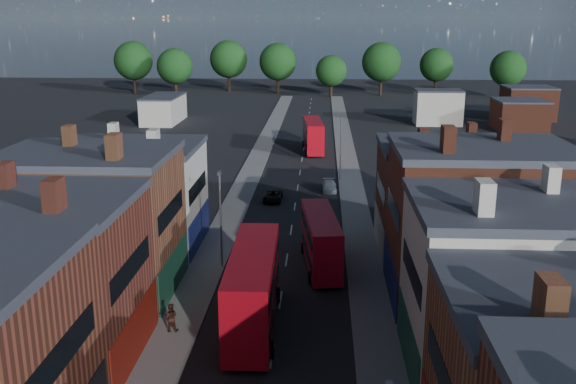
# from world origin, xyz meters

# --- Properties ---
(pavement_west) EXTENTS (3.00, 200.00, 0.12)m
(pavement_west) POSITION_xyz_m (-6.50, 50.00, 0.06)
(pavement_west) COLOR gray
(pavement_west) RESTS_ON ground
(pavement_east) EXTENTS (3.00, 200.00, 0.12)m
(pavement_east) POSITION_xyz_m (6.50, 50.00, 0.06)
(pavement_east) COLOR gray
(pavement_east) RESTS_ON ground
(lamp_post_2) EXTENTS (0.25, 0.70, 8.12)m
(lamp_post_2) POSITION_xyz_m (-5.20, 30.00, 4.70)
(lamp_post_2) COLOR slate
(lamp_post_2) RESTS_ON ground
(lamp_post_3) EXTENTS (0.25, 0.70, 8.12)m
(lamp_post_3) POSITION_xyz_m (5.20, 60.00, 4.70)
(lamp_post_3) COLOR slate
(lamp_post_3) RESTS_ON ground
(bus_0) EXTENTS (3.29, 12.28, 5.28)m
(bus_0) POSITION_xyz_m (-1.50, 19.65, 2.85)
(bus_0) COLOR #B20A17
(bus_0) RESTS_ON ground
(bus_1) EXTENTS (3.52, 10.44, 4.42)m
(bus_1) POSITION_xyz_m (2.87, 30.63, 2.38)
(bus_1) COLOR red
(bus_1) RESTS_ON ground
(bus_2) EXTENTS (3.52, 11.27, 4.79)m
(bus_2) POSITION_xyz_m (1.50, 78.10, 2.58)
(bus_2) COLOR #B90814
(bus_2) RESTS_ON ground
(car_2) EXTENTS (2.07, 4.31, 1.18)m
(car_2) POSITION_xyz_m (-2.54, 50.07, 0.59)
(car_2) COLOR black
(car_2) RESTS_ON ground
(car_3) EXTENTS (1.75, 4.08, 1.17)m
(car_3) POSITION_xyz_m (3.80, 54.72, 0.59)
(car_3) COLOR silver
(car_3) RESTS_ON ground
(ped_1) EXTENTS (0.99, 0.61, 1.93)m
(ped_1) POSITION_xyz_m (-6.78, 18.63, 1.08)
(ped_1) COLOR #3C1F18
(ped_1) RESTS_ON pavement_west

